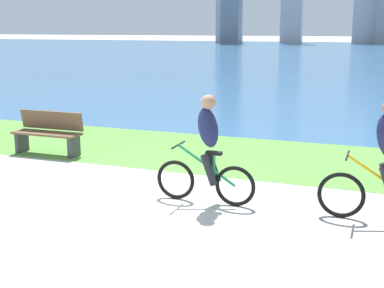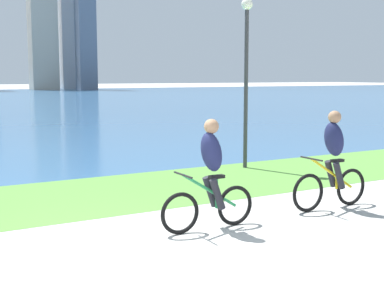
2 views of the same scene
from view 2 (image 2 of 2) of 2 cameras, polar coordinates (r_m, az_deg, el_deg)
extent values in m
plane|color=#B2AFA8|center=(6.85, -6.40, -12.18)|extent=(300.00, 300.00, 0.00)
cube|color=#59933D|center=(10.24, -14.64, -5.77)|extent=(120.00, 3.40, 0.01)
torus|color=black|center=(7.72, -1.30, -7.47)|extent=(0.62, 0.06, 0.62)
torus|color=black|center=(8.20, 4.65, -6.61)|extent=(0.62, 0.06, 0.62)
cylinder|color=#268C4C|center=(7.90, 1.93, -5.04)|extent=(0.93, 0.04, 0.60)
cylinder|color=#268C4C|center=(7.97, 2.66, -5.30)|extent=(0.04, 0.04, 0.46)
cube|color=black|center=(7.92, 2.67, -3.54)|extent=(0.24, 0.10, 0.05)
cylinder|color=black|center=(7.62, -0.98, -3.35)|extent=(0.03, 0.52, 0.03)
ellipsoid|color=#1E234C|center=(7.80, 2.09, -0.86)|extent=(0.40, 0.36, 0.65)
sphere|color=#A57A59|center=(7.76, 2.11, 1.92)|extent=(0.22, 0.22, 0.22)
cylinder|color=#26262D|center=(7.86, 2.76, -5.41)|extent=(0.27, 0.11, 0.49)
cylinder|color=#26262D|center=(8.02, 1.99, -5.14)|extent=(0.27, 0.11, 0.49)
torus|color=black|center=(9.16, 12.39, -5.16)|extent=(0.66, 0.06, 0.66)
torus|color=black|center=(9.84, 16.72, -4.44)|extent=(0.66, 0.06, 0.66)
cylinder|color=gold|center=(9.45, 14.80, -3.06)|extent=(0.97, 0.04, 0.62)
cylinder|color=gold|center=(9.55, 15.32, -3.28)|extent=(0.04, 0.04, 0.48)
cube|color=black|center=(9.50, 15.38, -1.74)|extent=(0.24, 0.10, 0.05)
cylinder|color=black|center=(9.08, 12.72, -1.55)|extent=(0.03, 0.52, 0.03)
ellipsoid|color=#1E234C|center=(9.38, 15.02, 0.50)|extent=(0.40, 0.36, 0.65)
sphere|color=#A57A59|center=(9.35, 15.10, 2.82)|extent=(0.22, 0.22, 0.22)
cylinder|color=#26262D|center=(9.44, 15.54, -3.28)|extent=(0.27, 0.11, 0.49)
cylinder|color=#26262D|center=(9.58, 14.70, -3.10)|extent=(0.27, 0.11, 0.49)
cylinder|color=#38383D|center=(13.18, 5.83, 5.85)|extent=(0.10, 0.10, 3.91)
sphere|color=white|center=(13.29, 5.94, 14.74)|extent=(0.28, 0.28, 0.28)
cube|color=#ADA899|center=(93.72, -15.78, 11.63)|extent=(4.38, 3.33, 19.58)
cube|color=#B7B7BC|center=(97.27, -12.95, 12.71)|extent=(3.88, 2.72, 23.51)
cube|color=slate|center=(92.08, -11.38, 11.95)|extent=(2.99, 2.65, 19.94)
camera|label=1|loc=(6.47, 65.83, 6.09)|focal=48.30mm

